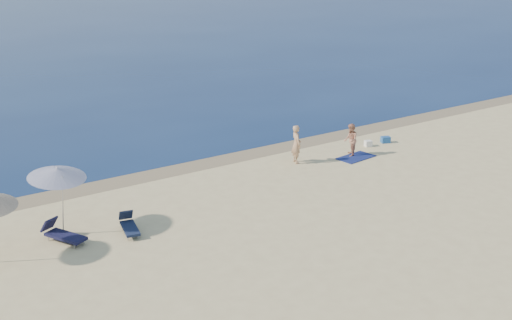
{
  "coord_description": "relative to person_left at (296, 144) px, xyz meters",
  "views": [
    {
      "loc": [
        -15.88,
        -5.56,
        9.87
      ],
      "look_at": [
        -1.18,
        16.0,
        1.0
      ],
      "focal_mm": 45.0,
      "sensor_mm": 36.0,
      "label": 1
    }
  ],
  "objects": [
    {
      "name": "lounger_right",
      "position": [
        -9.64,
        -2.71,
        -0.67
      ],
      "size": [
        0.79,
        1.57,
        0.66
      ],
      "rotation": [
        0.0,
        0.0,
        -0.21
      ],
      "color": "#151E3A",
      "rests_on": "ground"
    },
    {
      "name": "umbrella_near",
      "position": [
        -11.63,
        -1.4,
        1.36
      ],
      "size": [
        2.58,
        2.6,
        2.63
      ],
      "rotation": [
        0.0,
        0.0,
        0.34
      ],
      "color": "silver",
      "rests_on": "ground"
    },
    {
      "name": "wet_sand_strip",
      "position": [
        -1.83,
        2.35,
        -0.91
      ],
      "size": [
        240.0,
        1.6,
        0.0
      ],
      "primitive_type": "cube",
      "color": "#847254",
      "rests_on": "ground"
    },
    {
      "name": "lounger_left",
      "position": [
        -11.86,
        -2.12,
        -0.64
      ],
      "size": [
        1.26,
        1.8,
        0.76
      ],
      "rotation": [
        0.0,
        0.0,
        0.45
      ],
      "color": "#121333",
      "rests_on": "ground"
    },
    {
      "name": "person_right",
      "position": [
        2.82,
        -0.65,
        -0.12
      ],
      "size": [
        0.94,
        0.98,
        1.59
      ],
      "primitive_type": "imported",
      "rotation": [
        0.0,
        0.0,
        -2.2
      ],
      "color": "tan",
      "rests_on": "ground"
    },
    {
      "name": "person_left",
      "position": [
        0.0,
        0.0,
        0.0
      ],
      "size": [
        0.6,
        0.76,
        1.83
      ],
      "primitive_type": "imported",
      "rotation": [
        0.0,
        0.0,
        1.3
      ],
      "color": "tan",
      "rests_on": "ground"
    },
    {
      "name": "white_bag",
      "position": [
        4.62,
        -0.04,
        -0.77
      ],
      "size": [
        0.42,
        0.38,
        0.3
      ],
      "primitive_type": "cube",
      "rotation": [
        0.0,
        0.0,
        -0.29
      ],
      "color": "white",
      "rests_on": "ground"
    },
    {
      "name": "beach_towel",
      "position": [
        2.85,
        -1.04,
        -0.9
      ],
      "size": [
        1.99,
        1.26,
        0.03
      ],
      "primitive_type": "cube",
      "rotation": [
        0.0,
        0.0,
        0.12
      ],
      "color": "#0F184E",
      "rests_on": "ground"
    },
    {
      "name": "blue_cooler",
      "position": [
        5.8,
        -0.09,
        -0.75
      ],
      "size": [
        0.54,
        0.47,
        0.32
      ],
      "primitive_type": "cube",
      "rotation": [
        0.0,
        0.0,
        -0.39
      ],
      "color": "#1D539F",
      "rests_on": "ground"
    }
  ]
}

